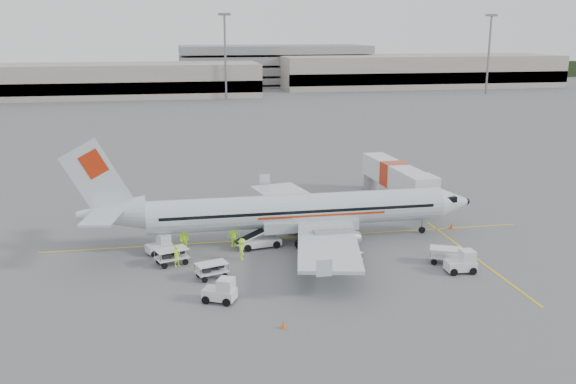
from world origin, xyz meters
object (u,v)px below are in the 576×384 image
aircraft (298,189)px  tug_mid (219,290)px  belt_loader (259,233)px  tug_aft (159,244)px  jet_bridge (394,182)px  tug_fore (461,262)px

aircraft → tug_mid: (-8.04, -11.93, -3.94)m
belt_loader → tug_aft: bearing=169.2°
aircraft → tug_aft: bearing=-175.1°
jet_bridge → aircraft: bearing=-143.5°
belt_loader → tug_mid: 11.65m
aircraft → jet_bridge: bearing=40.4°
jet_bridge → tug_fore: jet_bridge is taller
tug_fore → tug_aft: tug_fore is taller
tug_aft → tug_fore: bearing=-45.1°
jet_bridge → belt_loader: (-16.55, -12.20, -0.89)m
aircraft → belt_loader: (-3.66, -1.15, -3.50)m
jet_bridge → belt_loader: bearing=-147.7°
aircraft → belt_loader: bearing=-162.7°
tug_aft → aircraft: bearing=-19.2°
tug_aft → tug_mid: bearing=-93.0°
tug_aft → belt_loader: bearing=-24.7°
tug_mid → belt_loader: bearing=93.8°
jet_bridge → belt_loader: size_ratio=3.46×
tug_mid → tug_aft: size_ratio=1.10×
aircraft → tug_aft: size_ratio=16.98×
tug_fore → tug_aft: bearing=160.8°
tug_fore → tug_mid: 19.08m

